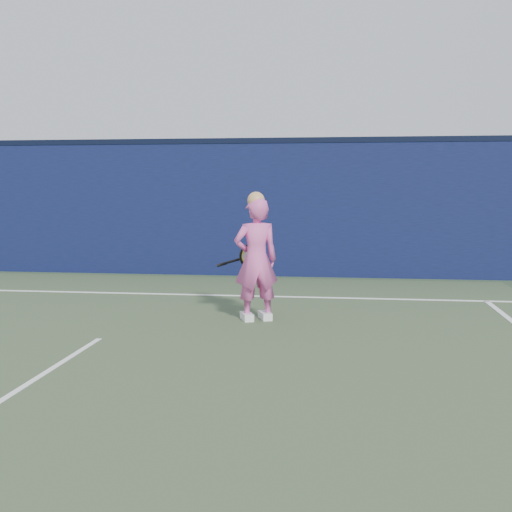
# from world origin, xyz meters

# --- Properties ---
(ground) EXTENTS (80.00, 80.00, 0.00)m
(ground) POSITION_xyz_m (0.00, 0.00, 0.00)
(ground) COLOR #35462B
(ground) RESTS_ON ground
(backstop_wall) EXTENTS (24.00, 0.40, 2.50)m
(backstop_wall) POSITION_xyz_m (0.00, 6.50, 1.25)
(backstop_wall) COLOR #0C1334
(backstop_wall) RESTS_ON ground
(wall_cap) EXTENTS (24.00, 0.42, 0.10)m
(wall_cap) POSITION_xyz_m (0.00, 6.50, 2.55)
(wall_cap) COLOR black
(wall_cap) RESTS_ON backstop_wall
(player) EXTENTS (0.66, 0.56, 1.63)m
(player) POSITION_xyz_m (1.59, 2.27, 0.78)
(player) COLOR #E258A9
(player) RESTS_ON ground
(racket) EXTENTS (0.63, 0.20, 0.34)m
(racket) POSITION_xyz_m (1.45, 2.65, 0.77)
(racket) COLOR black
(racket) RESTS_ON ground
(court_lines) EXTENTS (11.00, 12.04, 0.01)m
(court_lines) POSITION_xyz_m (0.00, -0.33, 0.01)
(court_lines) COLOR white
(court_lines) RESTS_ON court_surface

